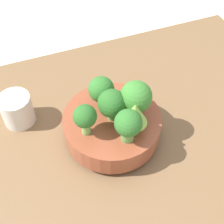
{
  "coord_description": "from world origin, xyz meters",
  "views": [
    {
      "loc": [
        -0.19,
        -0.39,
        0.65
      ],
      "look_at": [
        -0.03,
        0.02,
        0.13
      ],
      "focal_mm": 50.0,
      "sensor_mm": 36.0,
      "label": 1
    }
  ],
  "objects": [
    {
      "name": "ground_plane",
      "position": [
        0.0,
        0.0,
        0.0
      ],
      "size": [
        6.0,
        6.0,
        0.0
      ],
      "primitive_type": "plane",
      "color": "beige"
    },
    {
      "name": "table",
      "position": [
        0.0,
        0.0,
        0.02
      ],
      "size": [
        0.99,
        0.73,
        0.04
      ],
      "color": "brown",
      "rests_on": "ground_plane"
    },
    {
      "name": "bowl",
      "position": [
        -0.03,
        0.02,
        0.08
      ],
      "size": [
        0.22,
        0.22,
        0.07
      ],
      "color": "brown",
      "rests_on": "table"
    },
    {
      "name": "romanesco_piece_near",
      "position": [
        -0.0,
        -0.03,
        0.16
      ],
      "size": [
        0.05,
        0.05,
        0.08
      ],
      "color": "#7AB256",
      "rests_on": "bowl"
    },
    {
      "name": "broccoli_floret_right",
      "position": [
        0.02,
        0.01,
        0.16
      ],
      "size": [
        0.07,
        0.07,
        0.09
      ],
      "color": "#6BA34C",
      "rests_on": "bowl"
    },
    {
      "name": "broccoli_floret_front",
      "position": [
        -0.02,
        -0.05,
        0.16
      ],
      "size": [
        0.06,
        0.06,
        0.08
      ],
      "color": "#609347",
      "rests_on": "bowl"
    },
    {
      "name": "broccoli_floret_left",
      "position": [
        -0.1,
        0.0,
        0.16
      ],
      "size": [
        0.05,
        0.05,
        0.08
      ],
      "color": "#7AB256",
      "rests_on": "bowl"
    },
    {
      "name": "broccoli_floret_back",
      "position": [
        -0.04,
        0.07,
        0.15
      ],
      "size": [
        0.06,
        0.06,
        0.07
      ],
      "color": "#6BA34C",
      "rests_on": "bowl"
    },
    {
      "name": "broccoli_floret_center",
      "position": [
        -0.03,
        0.02,
        0.16
      ],
      "size": [
        0.06,
        0.06,
        0.08
      ],
      "color": "#6BA34C",
      "rests_on": "bowl"
    },
    {
      "name": "cup",
      "position": [
        -0.23,
        0.14,
        0.08
      ],
      "size": [
        0.08,
        0.08,
        0.08
      ],
      "color": "silver",
      "rests_on": "table"
    }
  ]
}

